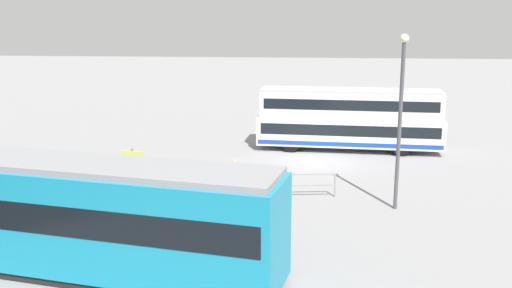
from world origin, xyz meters
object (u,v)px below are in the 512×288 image
pedestrian_near_railing (235,174)px  tram_yellow (86,216)px  pedestrian_crossing (268,193)px  double_decker_bus (349,119)px  info_sign (133,165)px  street_lamp (400,110)px

pedestrian_near_railing → tram_yellow: bearing=67.6°
pedestrian_crossing → double_decker_bus: bearing=-108.0°
tram_yellow → pedestrian_near_railing: 9.22m
pedestrian_near_railing → pedestrian_crossing: pedestrian_crossing is taller
pedestrian_crossing → pedestrian_near_railing: bearing=-60.1°
info_sign → street_lamp: (-11.23, 0.10, 2.60)m
double_decker_bus → tram_yellow: 19.94m
tram_yellow → info_sign: tram_yellow is taller
pedestrian_crossing → info_sign: info_sign is taller
pedestrian_near_railing → street_lamp: (-6.95, 1.39, 3.27)m
tram_yellow → pedestrian_near_railing: bearing=-112.4°
double_decker_bus → info_sign: size_ratio=4.77×
pedestrian_crossing → street_lamp: street_lamp is taller
double_decker_bus → info_sign: (9.96, 10.52, -0.30)m
tram_yellow → street_lamp: bearing=-145.9°
pedestrian_near_railing → info_sign: (4.28, 1.29, 0.67)m
info_sign → street_lamp: bearing=179.5°
tram_yellow → pedestrian_near_railing: tram_yellow is taller
pedestrian_near_railing → pedestrian_crossing: 3.45m
double_decker_bus → tram_yellow: bearing=62.6°
double_decker_bus → pedestrian_crossing: bearing=72.0°
tram_yellow → pedestrian_crossing: 7.61m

